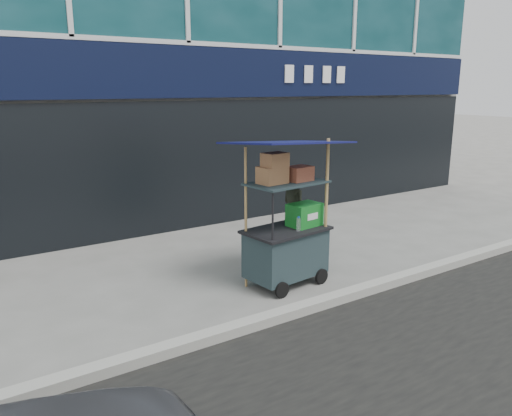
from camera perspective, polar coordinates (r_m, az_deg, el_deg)
ground at (r=6.64m, az=8.29°, el=-9.97°), size 80.00×80.00×0.00m
curb at (r=6.48m, az=9.50°, el=-10.04°), size 80.00×0.18×0.12m
vendor_cart at (r=6.76m, az=3.60°, el=-2.96°), size 1.62×1.22×2.03m
vendor_man at (r=7.32m, az=4.41°, el=-1.25°), size 0.47×0.62×1.53m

